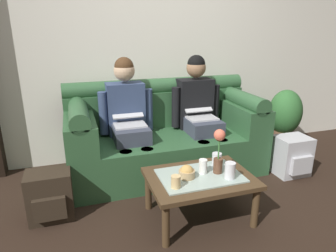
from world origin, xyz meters
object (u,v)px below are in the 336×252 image
Objects in this scene: cup_near_left at (230,171)px; potted_plant at (285,117)px; backpack_left at (50,196)px; flower_vase at (219,150)px; person_right at (198,108)px; cup_far_left at (203,166)px; couch at (164,136)px; person_left at (128,114)px; snack_bowl at (187,172)px; cup_near_right at (176,182)px; cup_far_center at (217,159)px; backpack_right at (292,156)px; coffee_table at (200,181)px.

cup_near_left is 0.17× the size of potted_plant.
flower_vase is at bearing -15.87° from backpack_left.
person_right reaches higher than cup_far_left.
couch is 0.48m from person_left.
person_right is 9.56× the size of snack_bowl.
person_left is at bearing -180.00° from person_right.
backpack_left is (-0.90, 0.49, -0.23)m from cup_near_right.
potted_plant is at bearing 2.43° from person_right.
cup_far_left is (0.03, -0.93, 0.07)m from couch.
person_left is 1.02m from snack_bowl.
cup_far_center reaches higher than snack_bowl.
person_left is 3.33× the size of flower_vase.
couch is 0.48m from person_right.
person_right is at bearing 62.29° from snack_bowl.
cup_far_left reaches higher than snack_bowl.
snack_bowl is 1.36× the size of cup_near_right.
flower_vase is (0.15, -0.96, 0.21)m from couch.
person_right is at bearing -177.57° from potted_plant.
cup_near_right is (-0.25, -1.08, 0.06)m from couch.
potted_plant reaches higher than backpack_left.
backpack_right is at bearing 19.84° from cup_near_right.
cup_near_left is 0.32× the size of backpack_left.
cup_near_left is 1.21× the size of cup_far_center.
person_left is 1.78m from backpack_right.
person_right is at bearing 69.13° from cup_far_left.
cup_far_center is (0.01, 0.24, -0.01)m from cup_near_left.
backpack_left is at bearing -166.85° from potted_plant.
flower_vase reaches higher than backpack_left.
person_right is 9.42× the size of cup_near_left.
cup_near_right is 0.81× the size of cup_far_left.
flower_vase reaches higher than coffee_table.
snack_bowl is at bearing -96.84° from couch.
couch is 1.59m from potted_plant.
potted_plant is at bearing 30.72° from snack_bowl.
potted_plant is (1.58, 1.01, 0.10)m from coffee_table.
couch is 15.75× the size of snack_bowl.
cup_near_left is (-0.19, -1.07, -0.21)m from person_right.
person_left is 1.05m from cup_far_center.
person_right is at bearing -0.34° from couch.
person_right is at bearing 77.50° from cup_far_center.
cup_far_center is 0.26× the size of backpack_left.
cup_near_right is 0.23× the size of backpack_left.
couch is 1.00m from flower_vase.
couch is 21.48× the size of cup_near_right.
potted_plant is at bearing 32.39° from coffee_table.
cup_near_left is at bearing -41.34° from cup_far_left.
couch is 1.37m from backpack_right.
snack_bowl is 1.10× the size of cup_far_left.
cup_near_right is at bearing -179.07° from cup_near_left.
couch is 18.73× the size of cup_far_center.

